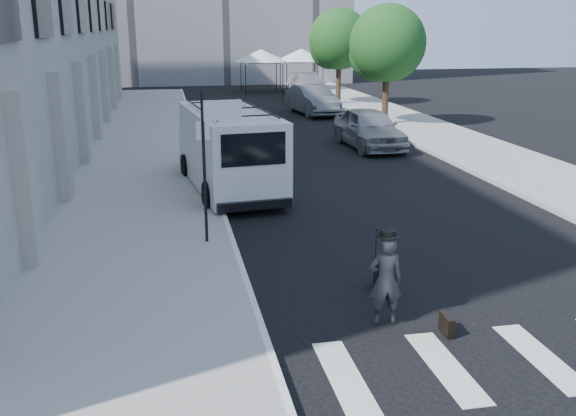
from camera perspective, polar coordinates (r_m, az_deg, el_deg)
name	(u,v)px	position (r m, az deg, el deg)	size (l,w,h in m)	color
ground	(352,292)	(12.69, 5.74, -7.48)	(120.00, 120.00, 0.00)	black
sidewalk_left	(146,147)	(27.59, -12.51, 5.29)	(4.50, 48.00, 0.15)	gray
sidewalk_right	(410,124)	(33.88, 10.81, 7.34)	(4.00, 56.00, 0.15)	gray
sign_pole	(214,135)	(14.57, -6.63, 6.47)	(1.03, 0.07, 3.50)	black
tree_near	(385,46)	(33.15, 8.58, 14.03)	(3.80, 3.83, 6.03)	black
tree_far	(337,41)	(41.75, 4.39, 14.54)	(3.80, 3.83, 6.03)	black
tent_left	(261,56)	(49.74, -2.39, 13.36)	(4.00, 4.00, 3.20)	black
tent_right	(301,55)	(50.81, 1.19, 13.43)	(4.00, 4.00, 3.20)	black
businessman	(386,280)	(11.23, 8.67, -6.37)	(0.58, 0.38, 1.60)	#313133
briefcase	(447,325)	(11.31, 13.92, -10.02)	(0.12, 0.44, 0.34)	black
suitcase	(381,273)	(12.86, 8.29, -5.74)	(0.35, 0.47, 1.18)	black
cargo_van	(228,149)	(20.15, -5.34, 5.23)	(2.93, 6.89, 2.50)	silver
parked_car_a	(369,128)	(27.31, 7.24, 7.06)	(1.98, 4.91, 1.67)	gray
parked_car_b	(313,100)	(37.40, 2.20, 9.57)	(1.75, 5.01, 1.65)	#53565A
parked_car_c	(308,86)	(45.41, 1.80, 10.75)	(2.38, 5.85, 1.70)	#A1A2A8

